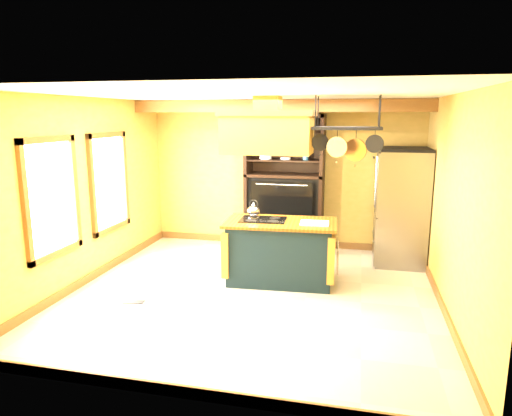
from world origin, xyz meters
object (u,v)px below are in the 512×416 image
at_px(pot_rack, 347,135).
at_px(hutch, 285,199).
at_px(range_hood, 268,130).
at_px(refrigerator, 401,209).
at_px(kitchen_island, 280,251).

distance_m(pot_rack, hutch, 2.37).
height_order(range_hood, hutch, range_hood).
bearing_deg(hutch, refrigerator, -9.45).
xyz_separation_m(range_hood, refrigerator, (1.98, 1.35, -1.31)).
xyz_separation_m(pot_rack, hutch, (-1.12, 1.68, -1.24)).
bearing_deg(kitchen_island, hutch, 94.04).
xyz_separation_m(refrigerator, hutch, (-2.00, 0.33, 0.02)).
relative_size(pot_rack, hutch, 0.40).
bearing_deg(kitchen_island, refrigerator, 33.90).
distance_m(kitchen_island, pot_rack, 1.93).
distance_m(refrigerator, hutch, 2.03).
height_order(range_hood, pot_rack, same).
bearing_deg(kitchen_island, pot_rack, -3.08).
bearing_deg(pot_rack, hutch, 123.65).
bearing_deg(range_hood, refrigerator, 34.27).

